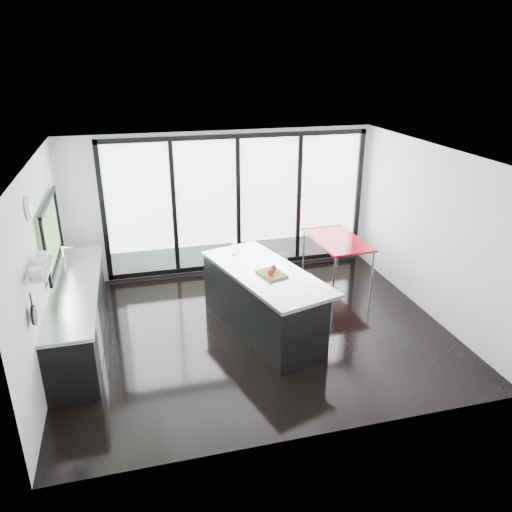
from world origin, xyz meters
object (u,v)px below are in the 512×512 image
object	(u,v)px
island	(261,301)
bar_stool_near	(303,308)
red_table	(336,259)
bar_stool_far	(281,285)

from	to	relation	value
island	bar_stool_near	xyz separation A→B (m)	(0.68, -0.06, -0.18)
island	bar_stool_near	world-z (taller)	island
bar_stool_near	red_table	xyz separation A→B (m)	(1.25, 1.60, 0.08)
bar_stool_far	red_table	world-z (taller)	red_table
island	red_table	world-z (taller)	island
island	red_table	bearing A→B (deg)	38.55
island	bar_stool_far	distance (m)	0.99
bar_stool_far	bar_stool_near	bearing A→B (deg)	-84.65
island	bar_stool_near	size ratio (longest dim) A/B	4.01
island	bar_stool_far	xyz separation A→B (m)	(0.57, 0.79, -0.17)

